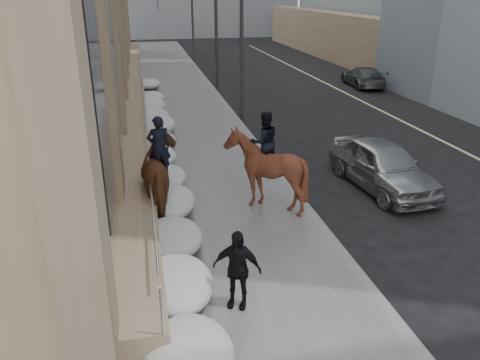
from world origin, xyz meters
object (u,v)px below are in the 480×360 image
(mounted_horse_right, at_px, (265,167))
(pedestrian, at_px, (237,269))
(car_grey, at_px, (363,77))
(car_silver, at_px, (382,165))
(mounted_horse_left, at_px, (163,174))

(mounted_horse_right, bearing_deg, pedestrian, 60.02)
(mounted_horse_right, distance_m, car_grey, 19.97)
(pedestrian, distance_m, car_grey, 24.52)
(pedestrian, xyz_separation_m, car_grey, (12.73, 20.95, -0.31))
(mounted_horse_right, relative_size, car_silver, 0.61)
(pedestrian, bearing_deg, car_grey, 82.73)
(mounted_horse_left, height_order, mounted_horse_right, mounted_horse_right)
(car_grey, bearing_deg, mounted_horse_left, 54.84)
(pedestrian, relative_size, car_silver, 0.37)
(car_silver, xyz_separation_m, car_grey, (6.92, 15.79, -0.13))
(mounted_horse_left, relative_size, pedestrian, 1.66)
(mounted_horse_left, xyz_separation_m, pedestrian, (1.14, -4.55, -0.32))
(mounted_horse_right, height_order, car_silver, mounted_horse_right)
(pedestrian, distance_m, car_silver, 7.78)
(mounted_horse_right, xyz_separation_m, car_silver, (4.12, 0.84, -0.56))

